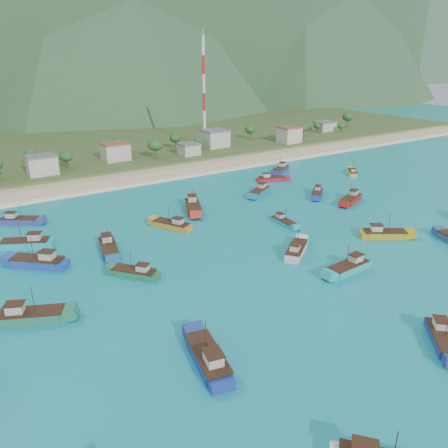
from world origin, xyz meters
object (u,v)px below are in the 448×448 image
boat_12 (352,173)px  boat_28 (135,273)px  boat_15 (442,339)px  boat_17 (260,192)px  boat_22 (108,249)px  boat_26 (317,194)px  boat_5 (349,268)px  boat_32 (39,263)px  boat_24 (172,226)px  boat_7 (193,207)px  boat_19 (19,221)px  boat_1 (384,235)px  boat_31 (208,359)px  boat_14 (283,222)px  boat_8 (296,251)px  boat_25 (351,200)px  boat_20 (271,179)px  boat_6 (26,244)px  radio_tower (204,93)px  boat_27 (30,317)px  boat_21 (281,170)px

boat_12 → boat_28: boat_28 is taller
boat_15 → boat_17: 77.57m
boat_22 → boat_26: bearing=-163.6°
boat_5 → boat_32: boat_32 is taller
boat_24 → boat_12: bearing=-19.3°
boat_7 → boat_19: 44.97m
boat_1 → boat_31: boat_31 is taller
boat_24 → boat_28: 25.53m
boat_14 → boat_22: boat_22 is taller
boat_1 → boat_32: (-71.49, 28.72, 0.11)m
boat_15 → boat_28: size_ratio=1.00×
boat_8 → boat_25: boat_25 is taller
boat_12 → boat_15: (-65.49, -75.19, 0.15)m
boat_12 → boat_32: boat_32 is taller
boat_20 → boat_32: size_ratio=0.91×
boat_6 → boat_28: (15.14, -26.19, -0.19)m
boat_6 → boat_8: 60.18m
boat_14 → boat_25: size_ratio=0.76×
boat_8 → boat_31: size_ratio=0.83×
boat_1 → boat_15: boat_1 is taller
radio_tower → boat_12: radio_tower is taller
boat_5 → boat_22: bearing=43.4°
boat_7 → boat_27: (-48.57, -32.61, -0.09)m
boat_14 → boat_15: (-12.16, -50.76, 0.17)m
boat_7 → boat_19: bearing=3.9°
boat_17 → boat_7: bearing=63.7°
boat_6 → boat_25: boat_6 is taller
boat_1 → boat_12: 59.07m
boat_12 → boat_20: 31.75m
boat_8 → boat_24: (-15.89, 28.11, -0.01)m
boat_15 → boat_12: bearing=-87.9°
radio_tower → boat_31: (-75.56, -127.58, -23.75)m
boat_5 → boat_17: size_ratio=1.02×
radio_tower → boat_12: size_ratio=5.78×
radio_tower → boat_21: 56.16m
boat_31 → boat_1: bearing=27.1°
boat_6 → boat_24: boat_6 is taller
boat_21 → boat_20: bearing=96.9°
radio_tower → boat_24: radio_tower is taller
boat_8 → boat_20: (31.99, 48.20, -0.07)m
boat_27 → boat_32: bearing=-170.1°
boat_1 → boat_14: size_ratio=1.28×
boat_15 → boat_31: bearing=18.0°
boat_19 → boat_28: size_ratio=1.11×
boat_6 → boat_17: 68.15m
boat_6 → boat_24: bearing=-76.1°
boat_15 → boat_17: size_ratio=0.87×
boat_17 → boat_21: size_ratio=0.99×
boat_22 → boat_27: boat_27 is taller
boat_5 → boat_17: 53.12m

